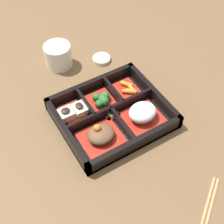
{
  "coord_description": "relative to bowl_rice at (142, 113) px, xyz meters",
  "views": [
    {
      "loc": [
        0.27,
        0.46,
        0.67
      ],
      "look_at": [
        0.0,
        0.0,
        0.03
      ],
      "focal_mm": 50.0,
      "sensor_mm": 36.0,
      "label": 1
    }
  ],
  "objects": [
    {
      "name": "sauce_dish",
      "position": [
        -0.03,
        -0.27,
        -0.03
      ],
      "size": [
        0.06,
        0.06,
        0.01
      ],
      "color": "beige",
      "rests_on": "ground_plane"
    },
    {
      "name": "bowl_tofu",
      "position": [
        0.15,
        -0.11,
        -0.01
      ],
      "size": [
        0.08,
        0.08,
        0.03
      ],
      "color": "maroon",
      "rests_on": "bento_base"
    },
    {
      "name": "bowl_pickles",
      "position": [
        0.06,
        -0.06,
        -0.02
      ],
      "size": [
        0.04,
        0.04,
        0.01
      ],
      "color": "maroon",
      "rests_on": "bento_base"
    },
    {
      "name": "ground_plane",
      "position": [
        0.06,
        -0.05,
        -0.03
      ],
      "size": [
        3.0,
        3.0,
        0.0
      ],
      "primitive_type": "plane",
      "color": "brown"
    },
    {
      "name": "tea_cup",
      "position": [
        0.09,
        -0.32,
        0.01
      ],
      "size": [
        0.08,
        0.08,
        0.07
      ],
      "color": "beige",
      "rests_on": "ground_plane"
    },
    {
      "name": "bento_rim",
      "position": [
        0.06,
        -0.05,
        -0.01
      ],
      "size": [
        0.29,
        0.25,
        0.04
      ],
      "color": "black",
      "rests_on": "ground_plane"
    },
    {
      "name": "bowl_stew",
      "position": [
        0.13,
        -0.0,
        -0.01
      ],
      "size": [
        0.11,
        0.09,
        0.05
      ],
      "color": "maroon",
      "rests_on": "bento_base"
    },
    {
      "name": "chopsticks",
      "position": [
        0.04,
        0.3,
        -0.03
      ],
      "size": [
        0.2,
        0.15,
        0.01
      ],
      "color": "#A87F51",
      "rests_on": "ground_plane"
    },
    {
      "name": "bowl_rice",
      "position": [
        0.0,
        0.0,
        0.0
      ],
      "size": [
        0.11,
        0.09,
        0.05
      ],
      "color": "maroon",
      "rests_on": "bento_base"
    },
    {
      "name": "bowl_carrots",
      "position": [
        -0.02,
        -0.11,
        -0.02
      ],
      "size": [
        0.07,
        0.08,
        0.02
      ],
      "color": "maroon",
      "rests_on": "bento_base"
    },
    {
      "name": "bento_base",
      "position": [
        0.06,
        -0.05,
        -0.03
      ],
      "size": [
        0.29,
        0.25,
        0.01
      ],
      "color": "black",
      "rests_on": "ground_plane"
    },
    {
      "name": "bowl_greens",
      "position": [
        0.06,
        -0.1,
        -0.01
      ],
      "size": [
        0.07,
        0.08,
        0.03
      ],
      "color": "maroon",
      "rests_on": "bento_base"
    }
  ]
}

